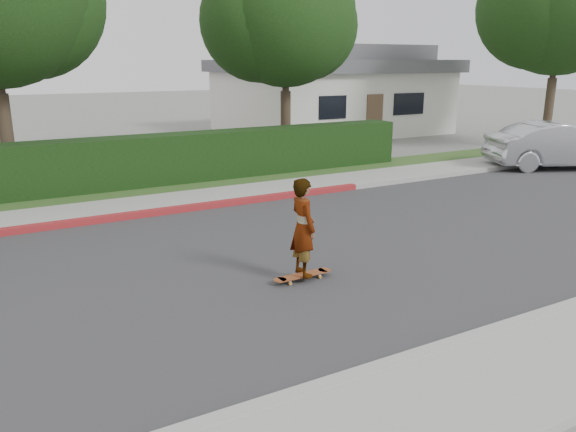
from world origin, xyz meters
name	(u,v)px	position (x,y,z in m)	size (l,w,h in m)	color
ground	(428,231)	(0.00, 0.00, 0.00)	(120.00, 120.00, 0.00)	slate
road	(428,230)	(0.00, 0.00, 0.01)	(60.00, 8.00, 0.01)	#2D2D30
curb_far	(324,191)	(0.00, 4.10, 0.07)	(60.00, 0.20, 0.15)	#9E9E99
curb_red_section	(146,214)	(-5.00, 4.10, 0.08)	(12.00, 0.21, 0.15)	maroon
sidewalk_far	(308,185)	(0.00, 5.00, 0.06)	(60.00, 1.60, 0.12)	gray
planting_strip	(281,176)	(0.00, 6.60, 0.05)	(60.00, 1.60, 0.10)	#2D4C1E
hedge	(182,159)	(-3.00, 7.20, 0.75)	(15.00, 1.00, 1.50)	black
tree_center	(283,20)	(1.49, 9.19, 4.90)	(5.66, 4.84, 7.44)	#33261C
tree_right	(557,6)	(12.49, 6.69, 5.63)	(6.32, 5.60, 8.56)	#33261C
house	(330,90)	(8.00, 16.00, 2.10)	(10.60, 8.60, 4.30)	beige
skateboard	(303,275)	(-3.82, -1.13, 0.09)	(1.09, 0.23, 0.10)	#B87C32
skateboarder	(303,227)	(-3.82, -1.13, 0.93)	(0.60, 0.39, 1.64)	white
car_silver	(560,145)	(8.99, 3.35, 0.78)	(1.66, 4.75, 1.57)	#AFB1B6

